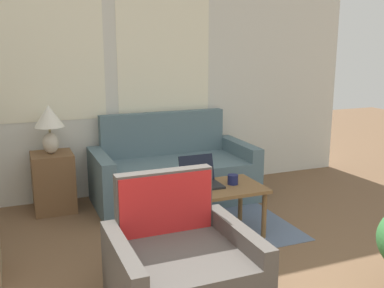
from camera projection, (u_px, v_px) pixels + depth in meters
The scene contains 9 objects.
wall_back at pixel (117, 80), 5.00m from camera, with size 5.97×0.06×2.60m.
rug at pixel (192, 216), 4.55m from camera, with size 1.60×1.89×0.01m.
couch at pixel (172, 174), 5.00m from camera, with size 1.75×0.86×0.94m.
armchair at pixel (180, 270), 2.96m from camera, with size 0.89×0.83×0.85m.
side_table at pixel (53, 182), 4.65m from camera, with size 0.41×0.41×0.61m.
table_lamp at pixel (49, 122), 4.51m from camera, with size 0.30×0.30×0.50m.
coffee_table at pixel (214, 193), 4.01m from camera, with size 0.89×0.54×0.46m.
laptop at pixel (201, 179), 4.04m from camera, with size 0.33×0.31×0.25m.
cup_navy at pixel (233, 179), 4.07m from camera, with size 0.10×0.10×0.09m.
Camera 1 is at (-1.13, -1.38, 1.72)m, focal length 42.00 mm.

